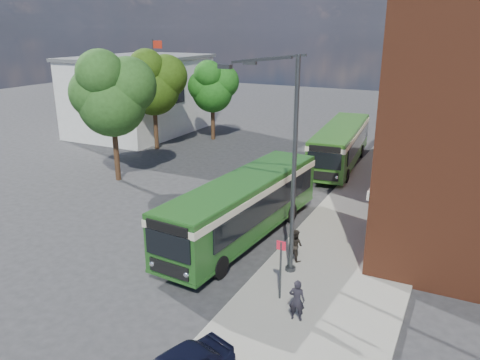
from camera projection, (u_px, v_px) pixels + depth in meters
The scene contains 14 objects.
ground at pixel (208, 233), 23.74m from camera, with size 120.00×120.00×0.00m, color #29292C.
pavement at pixel (379, 203), 27.54m from camera, with size 6.00×48.00×0.15m, color gray.
kerb_line at pixel (329, 196), 28.86m from camera, with size 0.12×48.00×0.01m, color beige.
white_building at pixel (141, 94), 45.54m from camera, with size 9.40×13.40×7.30m.
flagpole at pixel (156, 91), 38.53m from camera, with size 0.95×0.10×9.00m.
street_lamp at pixel (286, 164), 18.49m from camera, with size 2.96×2.38×9.00m.
bus_stop_sign at pixel (281, 266), 17.32m from camera, with size 0.35×0.08×2.52m.
bus_front at pixel (244, 203), 22.66m from camera, with size 3.44×11.80×3.02m.
bus_rear at pixel (341, 142), 34.58m from camera, with size 3.58×12.09×3.02m.
pedestrian_a at pixel (297, 300), 16.22m from camera, with size 0.57×0.37×1.55m, color black.
pedestrian_b at pixel (295, 245), 20.45m from camera, with size 0.70×0.54×1.44m, color black.
tree_left at pixel (111, 93), 30.04m from camera, with size 5.15×4.90×8.70m.
tree_mid at pixel (153, 82), 38.16m from camera, with size 4.94×4.70×8.34m.
tree_right at pixel (212, 86), 41.85m from camera, with size 4.27×4.06×7.21m.
Camera 1 is at (11.16, -18.70, 9.96)m, focal length 35.00 mm.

